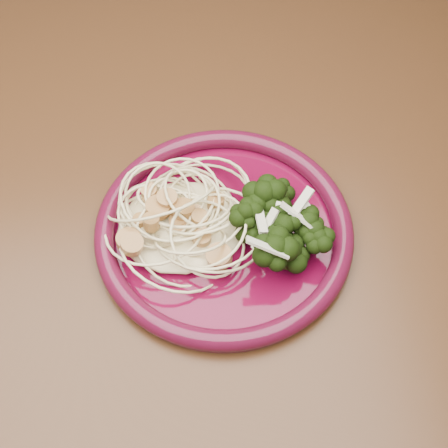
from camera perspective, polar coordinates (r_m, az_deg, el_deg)
dining_table at (r=0.70m, az=-1.59°, el=-4.46°), size 1.20×0.80×0.75m
dinner_plate at (r=0.60m, az=0.00°, el=-0.57°), size 0.30×0.30×0.02m
spaghetti_pile at (r=0.60m, az=-3.94°, el=0.29°), size 0.14×0.13×0.03m
scallop_cluster at (r=0.57m, az=-4.12°, el=2.11°), size 0.13×0.13×0.04m
broccoli_pile at (r=0.58m, az=4.90°, el=0.01°), size 0.10×0.14×0.04m
onion_garnish at (r=0.56m, az=5.11°, el=1.61°), size 0.07×0.09×0.04m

